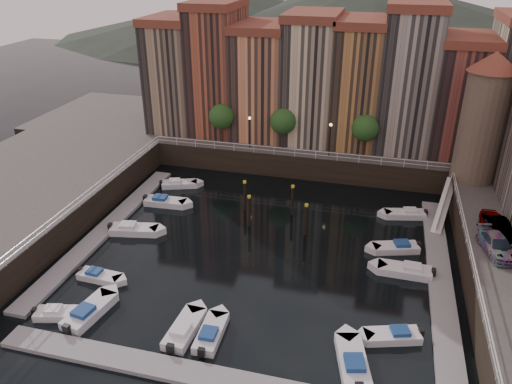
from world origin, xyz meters
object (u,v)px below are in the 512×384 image
(boat_left_0, at_px, (59,313))
(boat_left_2, at_px, (133,230))
(corner_tower, at_px, (484,116))
(car_a, at_px, (493,224))
(boat_left_1, at_px, (99,276))
(gangway, at_px, (444,203))
(car_c, at_px, (497,246))
(mooring_pilings, at_px, (273,207))
(car_b, at_px, (499,230))

(boat_left_0, distance_m, boat_left_2, 13.06)
(corner_tower, relative_size, car_a, 3.13)
(boat_left_1, bearing_deg, gangway, 35.62)
(corner_tower, xyz_separation_m, boat_left_2, (-33.20, -15.47, -9.81))
(boat_left_0, relative_size, car_a, 0.95)
(boat_left_0, bearing_deg, car_a, 12.43)
(boat_left_1, distance_m, car_c, 33.76)
(corner_tower, height_order, mooring_pilings, corner_tower)
(boat_left_1, height_order, car_c, car_c)
(corner_tower, distance_m, car_b, 14.14)
(gangway, xyz_separation_m, boat_left_0, (-29.95, -24.03, -1.60))
(corner_tower, xyz_separation_m, boat_left_0, (-32.85, -28.53, -9.88))
(boat_left_0, bearing_deg, car_b, 10.90)
(mooring_pilings, height_order, car_a, car_a)
(mooring_pilings, distance_m, car_c, 21.27)
(mooring_pilings, height_order, car_c, car_c)
(car_b, bearing_deg, corner_tower, 82.97)
(boat_left_2, height_order, car_a, car_a)
(mooring_pilings, xyz_separation_m, boat_left_0, (-12.65, -19.04, -1.33))
(gangway, height_order, car_c, car_c)
(mooring_pilings, relative_size, car_b, 1.66)
(gangway, height_order, boat_left_0, gangway)
(gangway, distance_m, boat_left_1, 35.07)
(boat_left_1, bearing_deg, car_a, 22.72)
(car_a, relative_size, car_c, 0.89)
(boat_left_1, distance_m, car_a, 35.03)
(mooring_pilings, bearing_deg, car_b, -8.38)
(mooring_pilings, relative_size, car_c, 1.54)
(boat_left_1, relative_size, boat_left_2, 0.80)
(corner_tower, height_order, boat_left_0, corner_tower)
(boat_left_1, xyz_separation_m, car_b, (33.16, 10.77, 3.44))
(corner_tower, relative_size, boat_left_1, 3.34)
(mooring_pilings, relative_size, boat_left_0, 1.82)
(boat_left_0, relative_size, car_b, 0.91)
(corner_tower, bearing_deg, boat_left_2, -155.02)
(boat_left_0, distance_m, boat_left_1, 5.20)
(gangway, relative_size, boat_left_0, 1.98)
(gangway, distance_m, boat_left_2, 32.26)
(boat_left_2, xyz_separation_m, car_a, (33.60, 3.84, 3.36))
(boat_left_0, xyz_separation_m, car_c, (33.02, 13.27, 3.40))
(boat_left_2, bearing_deg, gangway, 9.07)
(boat_left_0, distance_m, car_a, 37.46)
(mooring_pilings, bearing_deg, car_a, -5.93)
(mooring_pilings, distance_m, boat_left_1, 18.53)
(boat_left_2, bearing_deg, boat_left_1, -95.25)
(car_a, height_order, car_c, car_a)
(car_b, bearing_deg, boat_left_1, -172.36)
(gangway, bearing_deg, boat_left_2, -160.10)
(boat_left_0, distance_m, car_b, 37.34)
(gangway, distance_m, car_a, 8.06)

